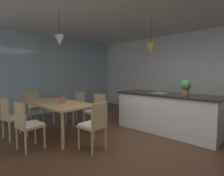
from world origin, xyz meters
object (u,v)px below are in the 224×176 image
(dining_table, at_px, (57,105))
(kitchen_island, at_px, (166,112))
(chair_far_left, at_px, (76,106))
(chair_far_right, at_px, (96,110))
(chair_near_left, at_px, (12,116))
(chair_window_end, at_px, (33,106))
(chair_near_right, at_px, (28,124))
(potted_plant_on_island, at_px, (186,87))
(vase_on_dining_table, at_px, (63,100))
(chair_kitchen_end, at_px, (94,124))

(dining_table, relative_size, kitchen_island, 0.77)
(chair_far_left, distance_m, chair_far_right, 0.82)
(chair_far_left, xyz_separation_m, chair_near_left, (0.00, -1.62, 0.00))
(chair_window_end, height_order, kitchen_island, kitchen_island)
(chair_near_left, height_order, chair_near_right, same)
(potted_plant_on_island, height_order, vase_on_dining_table, potted_plant_on_island)
(chair_kitchen_end, distance_m, kitchen_island, 1.91)
(chair_kitchen_end, height_order, potted_plant_on_island, potted_plant_on_island)
(dining_table, relative_size, potted_plant_on_island, 5.44)
(dining_table, bearing_deg, chair_near_right, -63.03)
(chair_far_right, bearing_deg, chair_near_left, -116.67)
(vase_on_dining_table, bearing_deg, chair_window_end, -179.68)
(dining_table, bearing_deg, kitchen_island, 46.81)
(dining_table, xyz_separation_m, vase_on_dining_table, (0.24, 0.01, 0.15))
(chair_far_right, height_order, kitchen_island, kitchen_island)
(chair_far_left, bearing_deg, chair_far_right, -0.00)
(chair_near_right, bearing_deg, potted_plant_on_island, 56.65)
(chair_near_left, bearing_deg, chair_far_left, 90.10)
(potted_plant_on_island, xyz_separation_m, vase_on_dining_table, (-1.93, -1.85, -0.28))
(chair_near_left, relative_size, chair_near_right, 1.00)
(kitchen_island, height_order, potted_plant_on_island, potted_plant_on_island)
(vase_on_dining_table, bearing_deg, chair_near_left, -128.28)
(chair_kitchen_end, distance_m, chair_window_end, 2.56)
(chair_far_left, distance_m, chair_kitchen_end, 1.87)
(chair_near_left, xyz_separation_m, kitchen_island, (2.15, 2.66, -0.01))
(chair_far_left, relative_size, vase_on_dining_table, 5.46)
(chair_kitchen_end, bearing_deg, chair_near_right, -136.80)
(chair_far_left, distance_m, potted_plant_on_island, 2.84)
(dining_table, bearing_deg, chair_window_end, -179.94)
(chair_near_left, bearing_deg, kitchen_island, 51.15)
(dining_table, bearing_deg, potted_plant_on_island, 40.56)
(chair_near_left, relative_size, vase_on_dining_table, 5.46)
(chair_far_right, bearing_deg, potted_plant_on_island, 30.68)
(dining_table, height_order, chair_kitchen_end, chair_kitchen_end)
(chair_window_end, xyz_separation_m, chair_near_right, (1.69, -0.81, 0.00))
(chair_far_right, distance_m, chair_near_right, 1.62)
(chair_far_left, relative_size, potted_plant_on_island, 2.61)
(chair_near_left, distance_m, kitchen_island, 3.42)
(chair_near_right, bearing_deg, chair_near_left, -180.00)
(kitchen_island, relative_size, vase_on_dining_table, 14.71)
(dining_table, height_order, potted_plant_on_island, potted_plant_on_island)
(potted_plant_on_island, bearing_deg, chair_kitchen_end, -115.59)
(dining_table, relative_size, chair_far_left, 2.09)
(dining_table, xyz_separation_m, chair_near_right, (0.41, -0.81, -0.18))
(dining_table, xyz_separation_m, chair_kitchen_end, (1.28, 0.00, -0.18))
(chair_window_end, xyz_separation_m, kitchen_island, (3.02, 1.85, -0.01))
(dining_table, relative_size, vase_on_dining_table, 11.40)
(chair_far_right, distance_m, kitchen_island, 1.69)
(chair_window_end, xyz_separation_m, chair_near_left, (0.87, -0.81, 0.00))
(chair_far_left, xyz_separation_m, chair_near_right, (0.82, -1.62, 0.00))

